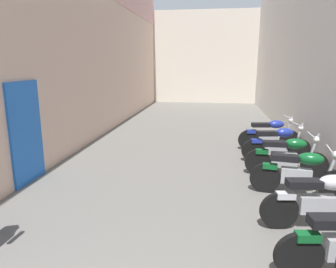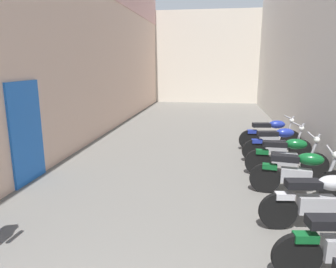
# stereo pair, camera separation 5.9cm
# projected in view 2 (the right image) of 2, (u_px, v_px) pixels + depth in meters

# --- Properties ---
(ground_plane) EXTENTS (36.20, 36.20, 0.00)m
(ground_plane) POSITION_uv_depth(u_px,v_px,m) (188.00, 155.00, 8.82)
(ground_plane) COLOR #66635E
(building_left) EXTENTS (0.45, 20.20, 8.83)m
(building_left) POSITION_uv_depth(u_px,v_px,m) (90.00, 4.00, 10.23)
(building_left) COLOR beige
(building_left) RESTS_ON ground
(building_right) EXTENTS (0.45, 20.20, 7.50)m
(building_right) POSITION_uv_depth(u_px,v_px,m) (312.00, 23.00, 9.37)
(building_right) COLOR silver
(building_right) RESTS_ON ground
(building_far_end) EXTENTS (9.63, 2.00, 5.84)m
(building_far_end) POSITION_uv_depth(u_px,v_px,m) (207.00, 58.00, 20.77)
(building_far_end) COLOR beige
(building_far_end) RESTS_ON ground
(motorcycle_fourth) EXTENTS (1.85, 0.58, 1.04)m
(motorcycle_fourth) POSITION_uv_depth(u_px,v_px,m) (320.00, 200.00, 4.78)
(motorcycle_fourth) COLOR black
(motorcycle_fourth) RESTS_ON ground
(motorcycle_fifth) EXTENTS (1.84, 0.58, 1.04)m
(motorcycle_fifth) POSITION_uv_depth(u_px,v_px,m) (300.00, 172.00, 5.99)
(motorcycle_fifth) COLOR black
(motorcycle_fifth) RESTS_ON ground
(motorcycle_sixth) EXTENTS (1.85, 0.58, 1.04)m
(motorcycle_sixth) POSITION_uv_depth(u_px,v_px,m) (287.00, 155.00, 7.07)
(motorcycle_sixth) COLOR black
(motorcycle_sixth) RESTS_ON ground
(motorcycle_seventh) EXTENTS (1.84, 0.58, 1.04)m
(motorcycle_seventh) POSITION_uv_depth(u_px,v_px,m) (278.00, 143.00, 8.16)
(motorcycle_seventh) COLOR black
(motorcycle_seventh) RESTS_ON ground
(motorcycle_eighth) EXTENTS (1.84, 0.58, 1.04)m
(motorcycle_eighth) POSITION_uv_depth(u_px,v_px,m) (271.00, 134.00, 9.26)
(motorcycle_eighth) COLOR black
(motorcycle_eighth) RESTS_ON ground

